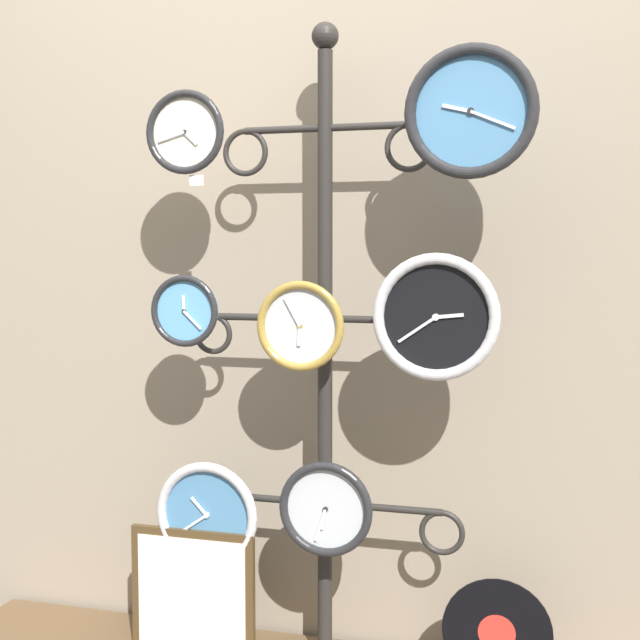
# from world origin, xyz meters

# --- Properties ---
(shop_wall) EXTENTS (4.40, 0.04, 2.80)m
(shop_wall) POSITION_xyz_m (0.00, 0.57, 1.40)
(shop_wall) COLOR gray
(shop_wall) RESTS_ON ground_plane
(display_stand) EXTENTS (0.78, 0.37, 1.81)m
(display_stand) POSITION_xyz_m (0.00, 0.41, 0.66)
(display_stand) COLOR #282623
(display_stand) RESTS_ON ground_plane
(clock_top_left) EXTENTS (0.23, 0.04, 0.23)m
(clock_top_left) POSITION_xyz_m (-0.36, 0.30, 1.52)
(clock_top_left) COLOR silver
(clock_top_right) EXTENTS (0.33, 0.04, 0.33)m
(clock_top_right) POSITION_xyz_m (0.40, 0.29, 1.54)
(clock_top_right) COLOR #4C84B2
(clock_middle_left) EXTENTS (0.20, 0.04, 0.20)m
(clock_middle_left) POSITION_xyz_m (-0.37, 0.30, 1.04)
(clock_middle_left) COLOR #60A8DB
(clock_middle_center) EXTENTS (0.24, 0.04, 0.24)m
(clock_middle_center) POSITION_xyz_m (-0.04, 0.30, 1.00)
(clock_middle_center) COLOR silver
(clock_middle_right) EXTENTS (0.32, 0.04, 0.32)m
(clock_middle_right) POSITION_xyz_m (0.32, 0.29, 1.04)
(clock_middle_right) COLOR black
(clock_bottom_left) EXTENTS (0.30, 0.04, 0.30)m
(clock_bottom_left) POSITION_xyz_m (-0.32, 0.32, 0.47)
(clock_bottom_left) COLOR #4C84B2
(clock_bottom_center) EXTENTS (0.26, 0.04, 0.26)m
(clock_bottom_center) POSITION_xyz_m (0.03, 0.30, 0.52)
(clock_bottom_center) COLOR silver
(vinyl_record) EXTENTS (0.29, 0.01, 0.29)m
(vinyl_record) POSITION_xyz_m (0.48, 0.37, 0.20)
(vinyl_record) COLOR black
(vinyl_record) RESTS_ON low_shelf
(picture_frame) EXTENTS (0.37, 0.02, 0.36)m
(picture_frame) POSITION_xyz_m (-0.36, 0.31, 0.24)
(picture_frame) COLOR #4C381E
(picture_frame) RESTS_ON low_shelf
(price_tag_upper) EXTENTS (0.04, 0.00, 0.03)m
(price_tag_upper) POSITION_xyz_m (-0.33, 0.30, 1.39)
(price_tag_upper) COLOR white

